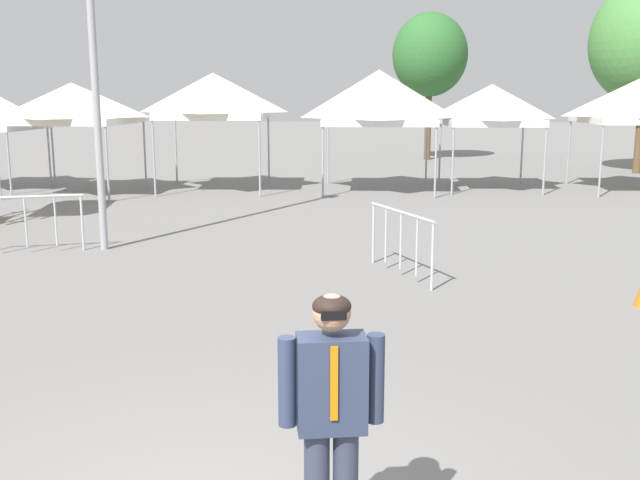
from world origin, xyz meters
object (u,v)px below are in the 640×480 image
(person_foreground, at_px, (331,412))
(tree_behind_tents_center, at_px, (430,55))
(canopy_tent_center, at_px, (213,96))
(crowd_barrier_mid_lot, at_px, (401,230))
(canopy_tent_left_of_center, at_px, (72,103))
(crowd_barrier_by_lift, at_px, (25,213))
(canopy_tent_behind_right, at_px, (492,105))
(canopy_tent_behind_center, at_px, (379,97))

(person_foreground, distance_m, tree_behind_tents_center, 29.15)
(canopy_tent_center, bearing_deg, crowd_barrier_mid_lot, -62.39)
(canopy_tent_center, height_order, tree_behind_tents_center, tree_behind_tents_center)
(canopy_tent_left_of_center, xyz_separation_m, tree_behind_tents_center, (10.85, 12.06, 1.86))
(person_foreground, height_order, crowd_barrier_by_lift, person_foreground)
(canopy_tent_left_of_center, bearing_deg, crowd_barrier_mid_lot, -44.74)
(crowd_barrier_by_lift, bearing_deg, canopy_tent_left_of_center, 106.60)
(canopy_tent_behind_right, relative_size, person_foreground, 1.78)
(canopy_tent_left_of_center, height_order, canopy_tent_behind_center, canopy_tent_behind_center)
(canopy_tent_center, xyz_separation_m, tree_behind_tents_center, (6.98, 10.91, 1.66))
(canopy_tent_behind_right, bearing_deg, crowd_barrier_by_lift, -134.12)
(canopy_tent_behind_center, height_order, tree_behind_tents_center, tree_behind_tents_center)
(person_foreground, xyz_separation_m, tree_behind_tents_center, (2.14, 28.87, 3.44))
(canopy_tent_center, relative_size, tree_behind_tents_center, 0.56)
(canopy_tent_left_of_center, distance_m, canopy_tent_behind_center, 8.91)
(canopy_tent_behind_center, bearing_deg, canopy_tent_center, -176.61)
(canopy_tent_center, bearing_deg, tree_behind_tents_center, 57.40)
(person_foreground, distance_m, crowd_barrier_by_lift, 10.82)
(canopy_tent_behind_center, height_order, crowd_barrier_by_lift, canopy_tent_behind_center)
(canopy_tent_center, relative_size, canopy_tent_behind_center, 0.98)
(crowd_barrier_mid_lot, bearing_deg, crowd_barrier_by_lift, 170.41)
(crowd_barrier_mid_lot, height_order, crowd_barrier_by_lift, same)
(crowd_barrier_mid_lot, bearing_deg, tree_behind_tents_center, 85.79)
(tree_behind_tents_center, bearing_deg, canopy_tent_left_of_center, -131.97)
(canopy_tent_center, bearing_deg, person_foreground, -74.93)
(canopy_tent_behind_center, xyz_separation_m, tree_behind_tents_center, (2.05, 10.61, 1.70))
(canopy_tent_left_of_center, bearing_deg, person_foreground, -62.63)
(canopy_tent_center, bearing_deg, canopy_tent_behind_right, 6.21)
(canopy_tent_behind_center, relative_size, canopy_tent_behind_right, 1.13)
(canopy_tent_behind_right, xyz_separation_m, person_foreground, (-3.47, -18.86, -1.52))
(crowd_barrier_mid_lot, bearing_deg, canopy_tent_left_of_center, 135.26)
(person_foreground, relative_size, tree_behind_tents_center, 0.28)
(crowd_barrier_mid_lot, bearing_deg, canopy_tent_center, 117.61)
(person_foreground, xyz_separation_m, crowd_barrier_mid_lot, (0.58, 7.62, -0.28))
(tree_behind_tents_center, relative_size, crowd_barrier_mid_lot, 3.32)
(canopy_tent_behind_center, bearing_deg, tree_behind_tents_center, 79.05)
(canopy_tent_behind_center, height_order, canopy_tent_behind_right, canopy_tent_behind_center)
(canopy_tent_center, xyz_separation_m, crowd_barrier_mid_lot, (5.41, -10.34, -2.06))
(canopy_tent_behind_right, bearing_deg, person_foreground, -100.42)
(person_foreground, bearing_deg, tree_behind_tents_center, 85.76)
(canopy_tent_behind_center, bearing_deg, canopy_tent_behind_right, 10.25)
(tree_behind_tents_center, distance_m, crowd_barrier_mid_lot, 21.63)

